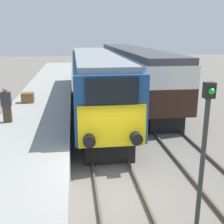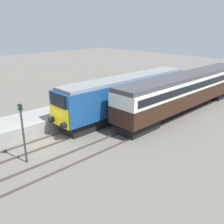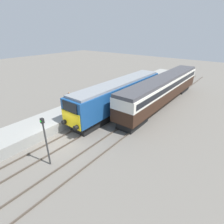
% 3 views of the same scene
% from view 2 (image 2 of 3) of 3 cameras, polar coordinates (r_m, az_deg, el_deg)
% --- Properties ---
extents(ground_plane, '(120.00, 120.00, 0.00)m').
position_cam_2_polar(ground_plane, '(19.69, -15.37, -6.94)').
color(ground_plane, slate).
extents(platform_left, '(3.50, 50.00, 1.04)m').
position_cam_2_polar(platform_left, '(26.22, -3.76, 1.59)').
color(platform_left, gray).
rests_on(platform_left, ground_plane).
extents(rails_near_track, '(1.51, 60.00, 0.14)m').
position_cam_2_polar(rails_near_track, '(22.19, -4.10, -3.02)').
color(rails_near_track, '#4C4238').
rests_on(rails_near_track, ground_plane).
extents(rails_far_track, '(1.50, 60.00, 0.14)m').
position_cam_2_polar(rails_far_track, '(19.90, 2.25, -5.70)').
color(rails_far_track, '#4C4238').
rests_on(rails_far_track, ground_plane).
extents(locomotive, '(2.70, 16.01, 3.85)m').
position_cam_2_polar(locomotive, '(24.35, 3.59, 4.26)').
color(locomotive, black).
rests_on(locomotive, ground_plane).
extents(passenger_carriage, '(2.75, 19.54, 3.89)m').
position_cam_2_polar(passenger_carriage, '(26.56, 16.86, 5.17)').
color(passenger_carriage, black).
rests_on(passenger_carriage, ground_plane).
extents(person_on_platform, '(0.44, 0.26, 1.63)m').
position_cam_2_polar(person_on_platform, '(24.99, -10.78, 3.57)').
color(person_on_platform, '#473828').
rests_on(person_on_platform, platform_left).
extents(signal_post, '(0.24, 0.28, 3.96)m').
position_cam_2_polar(signal_post, '(16.49, -19.74, -3.68)').
color(signal_post, '#333333').
rests_on(signal_post, ground_plane).
extents(luggage_crate, '(0.70, 0.56, 0.60)m').
position_cam_2_polar(luggage_crate, '(27.08, -3.51, 3.97)').
color(luggage_crate, brown).
rests_on(luggage_crate, platform_left).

